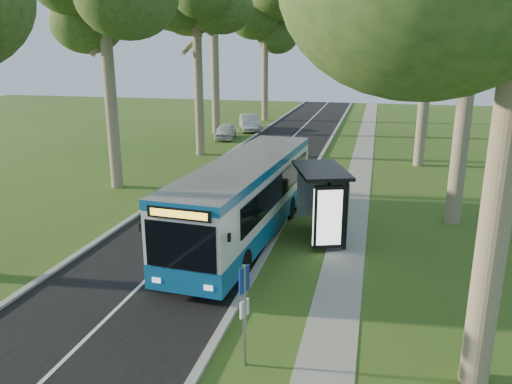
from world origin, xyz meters
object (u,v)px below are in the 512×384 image
(car_white, at_px, (226,131))
(car_silver, at_px, (250,123))
(bus_shelter, at_px, (323,192))
(litter_bin, at_px, (333,192))
(bus_stop_sign, at_px, (244,304))
(bus, at_px, (246,198))

(car_white, distance_m, car_silver, 5.21)
(bus_shelter, bearing_deg, litter_bin, 71.44)
(bus_stop_sign, xyz_separation_m, bus_shelter, (0.90, 8.88, 0.43))
(bus_stop_sign, relative_size, car_white, 0.68)
(bus_shelter, bearing_deg, car_white, 96.76)
(bus_stop_sign, xyz_separation_m, car_silver, (-9.31, 36.91, -0.91))
(bus_shelter, relative_size, car_silver, 0.82)
(litter_bin, bearing_deg, bus_shelter, -89.43)
(bus, distance_m, bus_shelter, 3.17)
(litter_bin, bearing_deg, bus_stop_sign, -93.27)
(bus_shelter, distance_m, litter_bin, 6.13)
(litter_bin, distance_m, car_white, 20.27)
(bus_stop_sign, relative_size, car_silver, 0.58)
(bus, relative_size, car_silver, 2.66)
(bus, xyz_separation_m, bus_stop_sign, (2.23, -8.67, -0.02))
(litter_bin, xyz_separation_m, car_white, (-11.05, 16.99, 0.19))
(bus, height_order, bus_stop_sign, bus)
(bus_stop_sign, height_order, car_silver, bus_stop_sign)
(bus_shelter, relative_size, car_white, 0.98)
(bus_stop_sign, bearing_deg, bus, 126.09)
(bus_shelter, xyz_separation_m, litter_bin, (-0.06, 5.91, -1.63))
(litter_bin, height_order, car_silver, car_silver)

